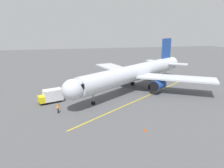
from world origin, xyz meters
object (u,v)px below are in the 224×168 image
object	(u,v)px
baggage_cart_portside	(127,74)
safety_cone_wing_port	(144,130)
safety_cone_nose_left	(66,96)
box_truck_starboard_side	(51,96)
ground_crew_marshaller	(58,108)
airplane	(135,73)
baggage_cart_near_nose	(109,75)
safety_cone_nose_right	(44,89)

from	to	relation	value
baggage_cart_portside	safety_cone_wing_port	distance (m)	35.94
safety_cone_nose_left	box_truck_starboard_side	bearing A→B (deg)	42.91
ground_crew_marshaller	safety_cone_nose_left	bearing A→B (deg)	-100.91
airplane	safety_cone_nose_left	world-z (taller)	airplane
airplane	safety_cone_wing_port	bearing A→B (deg)	73.82
baggage_cart_near_nose	safety_cone_nose_right	distance (m)	20.61
ground_crew_marshaller	baggage_cart_near_nose	bearing A→B (deg)	-120.74
ground_crew_marshaller	baggage_cart_near_nose	world-z (taller)	ground_crew_marshaller
baggage_cart_near_nose	safety_cone_wing_port	world-z (taller)	baggage_cart_near_nose
airplane	safety_cone_nose_right	distance (m)	22.05
airplane	safety_cone_nose_left	distance (m)	16.63
safety_cone_wing_port	safety_cone_nose_right	bearing A→B (deg)	-59.06
ground_crew_marshaller	safety_cone_wing_port	bearing A→B (deg)	140.19
safety_cone_nose_left	baggage_cart_portside	bearing A→B (deg)	-138.75
baggage_cart_near_nose	baggage_cart_portside	world-z (taller)	same
airplane	box_truck_starboard_side	bearing A→B (deg)	14.07
ground_crew_marshaller	box_truck_starboard_side	distance (m)	5.98
baggage_cart_near_nose	baggage_cart_portside	size ratio (longest dim) A/B	0.99
ground_crew_marshaller	box_truck_starboard_side	xyz separation A→B (m)	(1.35, -5.81, 0.50)
baggage_cart_portside	safety_cone_nose_right	world-z (taller)	baggage_cart_portside
baggage_cart_near_nose	safety_cone_wing_port	bearing A→B (deg)	84.96
baggage_cart_portside	safety_cone_nose_left	bearing A→B (deg)	41.25
safety_cone_wing_port	airplane	bearing A→B (deg)	-106.18
ground_crew_marshaller	safety_cone_nose_right	world-z (taller)	ground_crew_marshaller
ground_crew_marshaller	safety_cone_wing_port	world-z (taller)	ground_crew_marshaller
ground_crew_marshaller	safety_cone_wing_port	xyz separation A→B (m)	(-11.81, 9.84, -0.61)
airplane	box_truck_starboard_side	world-z (taller)	airplane
airplane	baggage_cart_portside	distance (m)	15.08
airplane	safety_cone_wing_port	xyz separation A→B (m)	(5.93, 20.43, -3.73)
box_truck_starboard_side	safety_cone_nose_left	size ratio (longest dim) A/B	9.07
baggage_cart_near_nose	safety_cone_nose_left	xyz separation A→B (m)	(13.22, 16.43, -0.38)
baggage_cart_portside	safety_cone_nose_right	xyz separation A→B (m)	(23.83, 9.50, -0.38)
safety_cone_nose_left	safety_cone_wing_port	size ratio (longest dim) A/B	1.00
airplane	baggage_cart_near_nose	distance (m)	15.09
airplane	baggage_cart_near_nose	xyz separation A→B (m)	(2.86, -14.43, -3.35)
baggage_cart_portside	baggage_cart_near_nose	bearing A→B (deg)	0.29
safety_cone_nose_right	safety_cone_wing_port	distance (m)	29.61
safety_cone_nose_left	safety_cone_nose_right	bearing A→B (deg)	-53.89
baggage_cart_portside	safety_cone_nose_left	distance (m)	24.96
box_truck_starboard_side	safety_cone_nose_left	xyz separation A→B (m)	(-3.00, -2.79, -1.11)
safety_cone_nose_left	safety_cone_nose_right	size ratio (longest dim) A/B	1.00
baggage_cart_near_nose	safety_cone_nose_right	size ratio (longest dim) A/B	5.29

